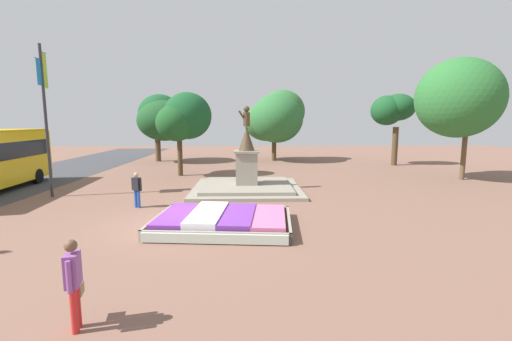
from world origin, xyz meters
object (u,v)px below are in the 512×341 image
(banner_pole, at_px, (46,115))
(pedestrian_near_planter, at_px, (137,188))
(statue_monument, at_px, (247,179))
(flower_planter, at_px, (222,221))
(pedestrian_with_handbag, at_px, (74,279))

(banner_pole, height_order, pedestrian_near_planter, banner_pole)
(statue_monument, relative_size, pedestrian_near_planter, 3.73)
(flower_planter, relative_size, pedestrian_near_planter, 3.25)
(flower_planter, distance_m, pedestrian_near_planter, 4.99)
(banner_pole, xyz_separation_m, pedestrian_near_planter, (5.03, -2.37, -3.18))
(banner_pole, relative_size, pedestrian_near_planter, 4.74)
(banner_pole, relative_size, pedestrian_with_handbag, 4.36)
(pedestrian_near_planter, bearing_deg, banner_pole, 154.76)
(pedestrian_near_planter, bearing_deg, flower_planter, -37.14)
(statue_monument, bearing_deg, pedestrian_near_planter, -141.87)
(statue_monument, xyz_separation_m, banner_pole, (-9.86, -1.42, 3.47))
(pedestrian_with_handbag, xyz_separation_m, pedestrian_near_planter, (-1.74, 9.00, -0.07))
(pedestrian_with_handbag, bearing_deg, pedestrian_near_planter, 100.91)
(flower_planter, height_order, statue_monument, statue_monument)
(flower_planter, distance_m, pedestrian_with_handbag, 6.45)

